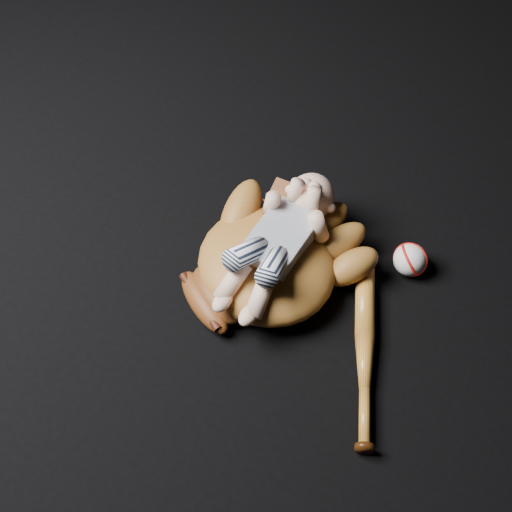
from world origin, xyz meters
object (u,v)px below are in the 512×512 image
(newborn_baby, at_px, (274,244))
(baseball_bat, at_px, (365,347))
(baseball, at_px, (410,260))
(baseball_glove, at_px, (267,260))

(newborn_baby, xyz_separation_m, baseball_bat, (0.24, -0.03, -0.10))
(baseball_bat, xyz_separation_m, baseball, (-0.03, 0.22, 0.01))
(newborn_baby, xyz_separation_m, baseball, (0.21, 0.18, -0.08))
(baseball_bat, bearing_deg, baseball_glove, 173.97)
(baseball_glove, height_order, baseball_bat, baseball_glove)
(baseball_glove, bearing_deg, baseball, 64.07)
(baseball_glove, bearing_deg, newborn_baby, 54.46)
(baseball_bat, bearing_deg, baseball, 97.31)
(baseball_glove, xyz_separation_m, baseball_bat, (0.25, -0.03, -0.04))
(baseball_glove, distance_m, baseball, 0.29)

